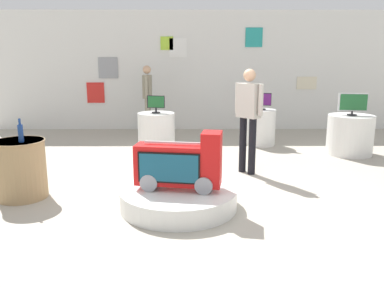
# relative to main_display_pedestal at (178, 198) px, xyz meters

# --- Properties ---
(ground_plane) EXTENTS (30.00, 30.00, 0.00)m
(ground_plane) POSITION_rel_main_display_pedestal_xyz_m (0.40, 0.24, -0.13)
(ground_plane) COLOR #A8A091
(back_wall_display) EXTENTS (11.11, 0.13, 3.10)m
(back_wall_display) POSITION_rel_main_display_pedestal_xyz_m (0.39, 5.73, 1.43)
(back_wall_display) COLOR silver
(back_wall_display) RESTS_ON ground
(main_display_pedestal) EXTENTS (1.50, 1.50, 0.25)m
(main_display_pedestal) POSITION_rel_main_display_pedestal_xyz_m (0.00, 0.00, 0.00)
(main_display_pedestal) COLOR silver
(main_display_pedestal) RESTS_ON ground
(novelty_firetruck_tv) EXTENTS (1.12, 0.51, 0.75)m
(novelty_firetruck_tv) POSITION_rel_main_display_pedestal_xyz_m (0.02, -0.01, 0.43)
(novelty_firetruck_tv) COLOR gray
(novelty_firetruck_tv) RESTS_ON main_display_pedestal
(display_pedestal_left_rear) EXTENTS (0.76, 0.76, 0.79)m
(display_pedestal_left_rear) POSITION_rel_main_display_pedestal_xyz_m (-0.55, 3.21, 0.27)
(display_pedestal_left_rear) COLOR silver
(display_pedestal_left_rear) RESTS_ON ground
(tv_on_left_rear) EXTENTS (0.37, 0.17, 0.36)m
(tv_on_left_rear) POSITION_rel_main_display_pedestal_xyz_m (-0.55, 3.20, 0.86)
(tv_on_left_rear) COLOR black
(tv_on_left_rear) RESTS_ON display_pedestal_left_rear
(display_pedestal_center_rear) EXTENTS (0.89, 0.89, 0.79)m
(display_pedestal_center_rear) POSITION_rel_main_display_pedestal_xyz_m (3.35, 2.85, 0.27)
(display_pedestal_center_rear) COLOR silver
(display_pedestal_center_rear) RESTS_ON ground
(tv_on_center_rear) EXTENTS (0.55, 0.19, 0.43)m
(tv_on_center_rear) POSITION_rel_main_display_pedestal_xyz_m (3.35, 2.85, 0.90)
(tv_on_center_rear) COLOR black
(tv_on_center_rear) RESTS_ON display_pedestal_center_rear
(display_pedestal_right_rear) EXTENTS (0.66, 0.66, 0.79)m
(display_pedestal_right_rear) POSITION_rel_main_display_pedestal_xyz_m (1.71, 3.72, 0.27)
(display_pedestal_right_rear) COLOR silver
(display_pedestal_right_rear) RESTS_ON ground
(tv_on_right_rear) EXTENTS (0.42, 0.21, 0.37)m
(tv_on_right_rear) POSITION_rel_main_display_pedestal_xyz_m (1.71, 3.72, 0.86)
(tv_on_right_rear) COLOR black
(tv_on_right_rear) RESTS_ON display_pedestal_right_rear
(side_table_round) EXTENTS (0.70, 0.70, 0.81)m
(side_table_round) POSITION_rel_main_display_pedestal_xyz_m (-2.17, 0.39, 0.29)
(side_table_round) COLOR #9E7F56
(side_table_round) RESTS_ON ground
(bottle_on_side_table) EXTENTS (0.07, 0.07, 0.31)m
(bottle_on_side_table) POSITION_rel_main_display_pedestal_xyz_m (-2.08, 0.29, 0.81)
(bottle_on_side_table) COLOR navy
(bottle_on_side_table) RESTS_ON side_table_round
(shopper_browsing_near_truck) EXTENTS (0.20, 0.56, 1.72)m
(shopper_browsing_near_truck) POSITION_rel_main_display_pedestal_xyz_m (-0.90, 4.88, 0.89)
(shopper_browsing_near_truck) COLOR gray
(shopper_browsing_near_truck) RESTS_ON ground
(shopper_browsing_rear) EXTENTS (0.40, 0.44, 1.72)m
(shopper_browsing_rear) POSITION_rel_main_display_pedestal_xyz_m (1.11, 1.55, 0.89)
(shopper_browsing_rear) COLOR black
(shopper_browsing_rear) RESTS_ON ground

